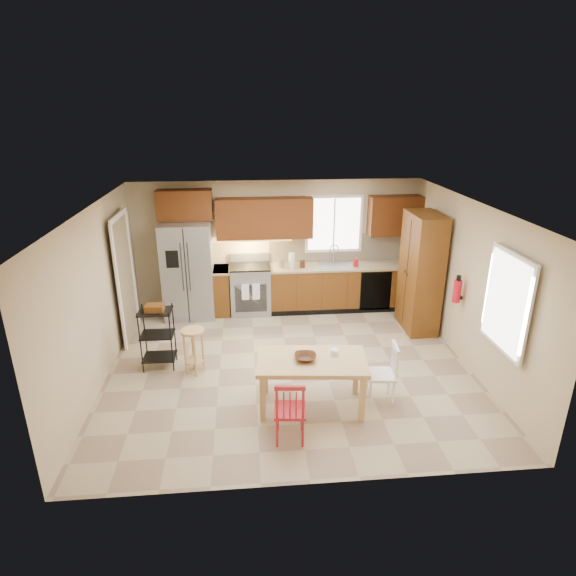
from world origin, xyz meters
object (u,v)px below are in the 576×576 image
Objects in this scene: pantry at (421,273)px; chair_white at (381,373)px; chair_red at (290,409)px; table_bowl at (305,360)px; table_jar at (334,354)px; range_stove at (251,290)px; dining_table at (312,383)px; soap_bottle at (356,262)px; utility_cart at (158,338)px; bar_stool at (194,351)px; fire_extinguisher at (457,291)px; refrigerator at (188,270)px.

pantry is 2.51× the size of chair_white.
chair_red is 2.90× the size of table_bowl.
table_jar is at bearing 91.99° from chair_white.
range_stove is 0.44× the size of pantry.
soap_bottle is at bearing 73.45° from dining_table.
dining_table is at bearing -112.03° from soap_bottle.
range_stove is 2.47m from utility_cart.
bar_stool is (-1.64, 1.03, 0.01)m from dining_table.
chair_red is at bearing -131.83° from table_jar.
chair_red is at bearing -111.88° from table_bowl.
utility_cart reaches higher than chair_white.
fire_extinguisher is 3.43m from chair_red.
table_bowl is 0.41m from table_jar.
pantry is 5.83× the size of fire_extinguisher.
bar_stool is at bearing 74.77° from chair_white.
refrigerator is 4.18m from chair_red.
refrigerator is 2.01m from utility_cart.
chair_white is (1.30, 0.70, 0.00)m from chair_red.
fire_extinguisher is 2.44m from table_jar.
fire_extinguisher is 2.83m from table_bowl.
refrigerator is at bearing 126.12° from dining_table.
pantry is 4.57m from utility_cart.
table_jar is at bearing -24.42° from utility_cart.
bar_stool is at bearing -21.97° from utility_cart.
fire_extinguisher reaches higher than dining_table.
fire_extinguisher is 0.50× the size of bar_stool.
chair_white is 0.85× the size of utility_cart.
refrigerator is 2.18× the size of chair_red.
dining_table is (1.90, -3.20, -0.56)m from refrigerator.
dining_table is 0.50m from table_jar.
pantry is 1.07m from fire_extinguisher.
bar_stool is (-1.29, 1.68, -0.06)m from chair_red.
soap_bottle reaches higher than chair_red.
table_bowl is (-1.37, -3.17, -0.29)m from soap_bottle.
refrigerator reaches higher than soap_bottle.
bar_stool is at bearing -111.74° from range_stove.
dining_table is 0.74m from chair_red.
dining_table is at bearing 98.49° from chair_white.
dining_table is 1.70× the size of chair_white.
pantry is at bearing 15.26° from bar_stool.
utility_cart is at bearing 149.07° from table_bowl.
bar_stool is at bearing -83.17° from refrigerator.
table_jar is (-0.97, -3.09, -0.27)m from soap_bottle.
chair_red is at bearing -112.82° from dining_table.
dining_table is (0.75, -3.26, -0.11)m from range_stove.
range_stove is at bearing 177.60° from soap_bottle.
fire_extinguisher is at bearing 0.23° from utility_cart.
refrigerator reaches higher than fire_extinguisher.
table_jar is (2.21, -3.11, -0.18)m from refrigerator.
table_bowl is at bearing -78.61° from range_stove.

